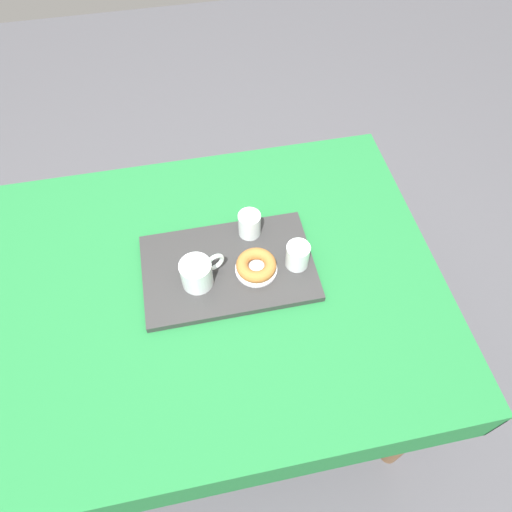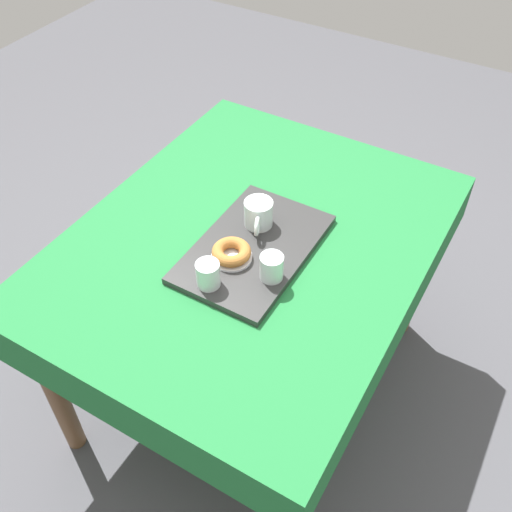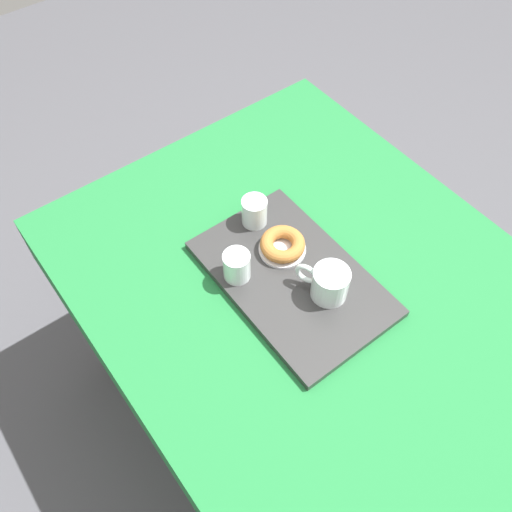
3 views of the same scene
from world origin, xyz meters
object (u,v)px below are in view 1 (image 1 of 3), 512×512
Objects in this scene: tea_mug_left at (197,272)px; serving_tray at (228,268)px; dining_table at (218,302)px; water_glass_near at (297,256)px; water_glass_far at (249,225)px; donut_plate_left at (256,269)px; sugar_donut_left at (256,265)px.

serving_tray is at bearing 19.12° from tea_mug_left.
dining_table is 16.58× the size of water_glass_near.
tea_mug_left reaches higher than water_glass_far.
tea_mug_left is 0.28m from water_glass_near.
tea_mug_left reaches higher than donut_plate_left.
tea_mug_left is at bearing -179.36° from donut_plate_left.
dining_table is 0.25m from water_glass_far.
tea_mug_left is at bearing -160.88° from serving_tray.
dining_table is at bearing -176.52° from sugar_donut_left.
dining_table is 0.28m from water_glass_near.
dining_table is 0.18m from donut_plate_left.
serving_tray is 6.29× the size of water_glass_far.
tea_mug_left is 1.65× the size of water_glass_far.
dining_table is 10.04× the size of tea_mug_left.
tea_mug_left reaches higher than water_glass_near.
water_glass_far is (0.12, 0.14, 0.16)m from dining_table.
donut_plate_left is at bearing -21.06° from serving_tray.
sugar_donut_left is at bearing -21.06° from serving_tray.
sugar_donut_left is (0.16, 0.00, -0.02)m from tea_mug_left.
tea_mug_left is (-0.09, -0.03, 0.05)m from serving_tray.
sugar_donut_left is at bearing 0.00° from donut_plate_left.
water_glass_far is 0.68× the size of sugar_donut_left.
serving_tray is 0.08m from donut_plate_left.
donut_plate_left is (-0.12, 0.00, -0.03)m from water_glass_near.
water_glass_near reaches higher than dining_table.
serving_tray is at bearing -127.91° from water_glass_far.
water_glass_near is 1.00× the size of water_glass_far.
tea_mug_left reaches higher than sugar_donut_left.
water_glass_far is at bearing 86.97° from sugar_donut_left.
donut_plate_left is (0.07, -0.03, 0.01)m from serving_tray.
sugar_donut_left is (0.12, 0.01, 0.15)m from dining_table.
water_glass_near is at bearing -8.81° from serving_tray.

